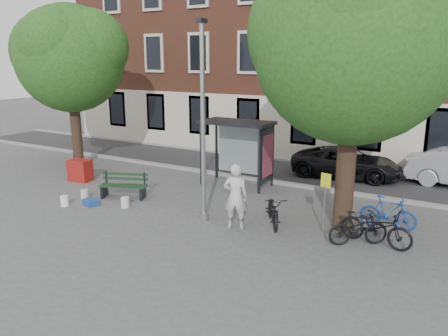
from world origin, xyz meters
TOP-DOWN VIEW (x-y plane):
  - ground at (0.00, 0.00)m, footprint 90.00×90.00m
  - road at (0.00, 7.00)m, footprint 40.00×4.00m
  - curb_near at (0.00, 5.00)m, footprint 40.00×0.25m
  - curb_far at (0.00, 9.00)m, footprint 40.00×0.25m
  - building_row at (0.00, 13.00)m, footprint 30.00×8.00m
  - lamppost at (0.00, 0.00)m, footprint 0.28×0.35m
  - tree_right at (4.01, 1.38)m, footprint 5.76×5.60m
  - tree_left at (-8.99, 2.88)m, footprint 5.18×4.86m
  - bus_shelter at (-0.61, 4.11)m, footprint 2.85×1.45m
  - painter at (1.20, -0.12)m, footprint 0.85×0.70m
  - bench at (-3.80, 0.45)m, footprint 1.80×1.15m
  - bike_a at (5.12, 0.74)m, footprint 2.09×0.99m
  - bike_b at (5.19, 2.17)m, footprint 1.67×0.50m
  - bike_c at (2.08, 0.71)m, footprint 1.50×1.89m
  - bike_d at (4.71, 0.48)m, footprint 1.62×1.33m
  - car_dark at (2.51, 7.50)m, footprint 4.77×2.52m
  - red_stand at (-6.98, 1.27)m, footprint 0.97×0.71m
  - blue_crate at (-4.22, -0.78)m, footprint 0.65×0.55m
  - bucket_a at (-4.93, -1.31)m, footprint 0.29×0.29m
  - bucket_b at (-3.00, -0.36)m, footprint 0.29×0.29m
  - bucket_c at (-4.89, -0.43)m, footprint 0.35×0.35m
  - notice_sign at (3.62, 0.87)m, footprint 0.31×0.10m

SIDE VIEW (x-z plane):
  - ground at x=0.00m, z-range 0.00..0.00m
  - road at x=0.00m, z-range 0.00..0.01m
  - curb_near at x=0.00m, z-range 0.00..0.12m
  - curb_far at x=0.00m, z-range 0.00..0.12m
  - blue_crate at x=-4.22m, z-range 0.00..0.20m
  - bucket_a at x=-4.93m, z-range 0.00..0.36m
  - bucket_b at x=-3.00m, z-range 0.00..0.36m
  - bucket_c at x=-4.89m, z-range 0.00..0.36m
  - bench at x=-3.80m, z-range -0.04..0.85m
  - red_stand at x=-6.98m, z-range 0.00..0.90m
  - bike_c at x=2.08m, z-range 0.00..0.96m
  - bike_d at x=4.71m, z-range 0.00..1.00m
  - bike_b at x=5.19m, z-range 0.00..1.00m
  - bike_a at x=5.12m, z-range 0.00..1.05m
  - car_dark at x=2.51m, z-range 0.00..1.28m
  - painter at x=1.20m, z-range 0.00..2.00m
  - notice_sign at x=3.62m, z-range 0.39..2.20m
  - bus_shelter at x=-0.61m, z-range 0.61..3.23m
  - lamppost at x=0.00m, z-range -0.27..5.84m
  - tree_left at x=-8.99m, z-range 1.52..8.92m
  - tree_right at x=4.01m, z-range 1.52..9.72m
  - building_row at x=0.00m, z-range 0.00..14.00m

